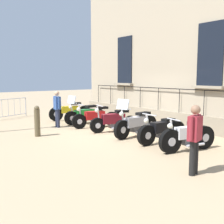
% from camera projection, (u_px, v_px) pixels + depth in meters
% --- Properties ---
extents(ground_plane, '(60.00, 60.00, 0.00)m').
position_uv_depth(ground_plane, '(121.00, 130.00, 11.27)').
color(ground_plane, tan).
extents(building_facade, '(0.82, 11.22, 7.14)m').
position_uv_depth(building_facade, '(166.00, 48.00, 12.35)').
color(building_facade, tan).
rests_on(building_facade, ground_plane).
extents(motorcycle_yellow, '(2.15, 0.77, 1.13)m').
position_uv_depth(motorcycle_yellow, '(70.00, 111.00, 13.84)').
color(motorcycle_yellow, black).
rests_on(motorcycle_yellow, ground_plane).
extents(motorcycle_green, '(2.18, 0.71, 1.33)m').
position_uv_depth(motorcycle_green, '(85.00, 114.00, 12.98)').
color(motorcycle_green, black).
rests_on(motorcycle_green, ground_plane).
extents(motorcycle_red, '(2.14, 0.74, 1.03)m').
position_uv_depth(motorcycle_red, '(96.00, 118.00, 11.90)').
color(motorcycle_red, black).
rests_on(motorcycle_red, ground_plane).
extents(motorcycle_maroon, '(2.01, 0.84, 1.09)m').
position_uv_depth(motorcycle_maroon, '(114.00, 121.00, 10.99)').
color(motorcycle_maroon, black).
rests_on(motorcycle_maroon, ground_plane).
extents(motorcycle_silver, '(2.23, 0.65, 1.41)m').
position_uv_depth(motorcycle_silver, '(136.00, 124.00, 10.17)').
color(motorcycle_silver, black).
rests_on(motorcycle_silver, ground_plane).
extents(motorcycle_black, '(2.06, 0.64, 1.01)m').
position_uv_depth(motorcycle_black, '(162.00, 131.00, 9.16)').
color(motorcycle_black, black).
rests_on(motorcycle_black, ground_plane).
extents(motorcycle_white, '(1.96, 0.69, 1.00)m').
position_uv_depth(motorcycle_white, '(187.00, 137.00, 8.15)').
color(motorcycle_white, black).
rests_on(motorcycle_white, ground_plane).
extents(crowd_barrier, '(1.84, 0.77, 1.05)m').
position_uv_depth(crowd_barrier, '(11.00, 108.00, 14.45)').
color(crowd_barrier, '#B7B7BF').
rests_on(crowd_barrier, ground_plane).
extents(bollard, '(0.21, 0.21, 1.13)m').
position_uv_depth(bollard, '(37.00, 121.00, 10.12)').
color(bollard, brown).
rests_on(bollard, ground_plane).
extents(pedestrian_standing, '(0.52, 0.30, 1.58)m').
position_uv_depth(pedestrian_standing, '(195.00, 136.00, 6.14)').
color(pedestrian_standing, black).
rests_on(pedestrian_standing, ground_plane).
extents(pedestrian_walking, '(0.26, 0.53, 1.58)m').
position_uv_depth(pedestrian_walking, '(57.00, 107.00, 11.87)').
color(pedestrian_walking, '#23283D').
rests_on(pedestrian_walking, ground_plane).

